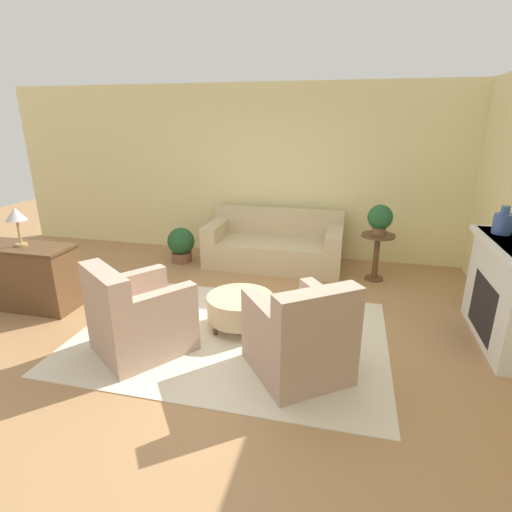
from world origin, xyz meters
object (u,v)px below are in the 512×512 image
vase_mantel_near (503,223)px  side_table (377,250)px  armchair_right (300,338)px  potted_plant_floor (181,244)px  couch (274,246)px  table_lamp (16,216)px  potted_plant_on_side_table (380,218)px  dresser (28,275)px  armchair_left (137,319)px  ottoman_table (240,307)px

vase_mantel_near → side_table: bearing=136.3°
armchair_right → potted_plant_floor: size_ratio=2.00×
couch → table_lamp: bearing=-140.4°
couch → vase_mantel_near: bearing=-27.1°
potted_plant_on_side_table → table_lamp: (-4.24, -1.93, 0.24)m
side_table → dresser: 4.66m
potted_plant_on_side_table → armchair_left: bearing=-133.2°
armchair_right → ottoman_table: bearing=137.3°
potted_plant_floor → vase_mantel_near: bearing=-15.6°
dresser → potted_plant_floor: bearing=59.9°
armchair_left → potted_plant_floor: size_ratio=2.00×
dresser → table_lamp: (0.00, 0.00, 0.75)m
potted_plant_on_side_table → potted_plant_floor: 3.14m
armchair_left → armchair_right: bearing=0.0°
side_table → table_lamp: (-4.24, -1.93, 0.70)m
ottoman_table → potted_plant_on_side_table: size_ratio=1.74×
armchair_right → dresser: 3.52m
couch → ottoman_table: bearing=-89.2°
side_table → table_lamp: 4.71m
ottoman_table → potted_plant_floor: 2.47m
armchair_right → dresser: armchair_right is taller
armchair_right → side_table: bearing=73.2°
armchair_left → table_lamp: 2.10m
potted_plant_floor → armchair_right: bearing=-48.7°
side_table → table_lamp: size_ratio=1.48×
armchair_left → potted_plant_floor: bearing=104.5°
side_table → armchair_right: bearing=-106.8°
dresser → table_lamp: 0.75m
ottoman_table → vase_mantel_near: 2.95m
potted_plant_on_side_table → potted_plant_floor: potted_plant_on_side_table is taller
potted_plant_floor → ottoman_table: bearing=-51.2°
potted_plant_on_side_table → table_lamp: bearing=-155.5°
armchair_left → couch: bearing=73.5°
couch → table_lamp: table_lamp is taller
armchair_right → vase_mantel_near: 2.56m
couch → armchair_left: size_ratio=1.86×
couch → potted_plant_floor: (-1.52, -0.21, -0.01)m
ottoman_table → dresser: dresser is taller
vase_mantel_near → potted_plant_on_side_table: bearing=136.3°
ottoman_table → potted_plant_on_side_table: bearing=50.5°
armchair_right → table_lamp: size_ratio=2.46×
couch → side_table: size_ratio=3.09×
couch → armchair_right: armchair_right is taller
table_lamp → ottoman_table: bearing=1.6°
couch → ottoman_table: 2.14m
armchair_left → side_table: 3.50m
ottoman_table → vase_mantel_near: bearing=15.3°
side_table → table_lamp: bearing=-155.5°
armchair_left → ottoman_table: (0.87, 0.70, -0.11)m
side_table → dresser: (-4.24, -1.93, -0.04)m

